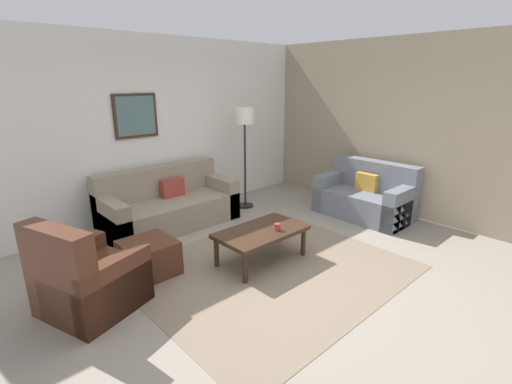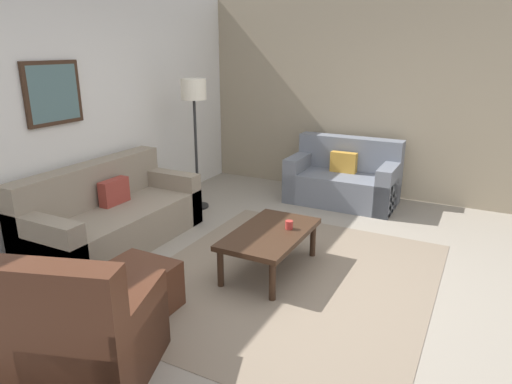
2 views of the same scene
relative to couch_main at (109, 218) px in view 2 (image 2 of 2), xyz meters
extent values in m
plane|color=gray|center=(0.14, -2.10, -0.30)|extent=(8.00, 8.00, 0.00)
cube|color=silver|center=(0.14, 0.50, 1.10)|extent=(6.00, 0.12, 2.80)
cube|color=gray|center=(3.14, -2.10, 1.10)|extent=(0.12, 5.20, 2.80)
cube|color=#82715D|center=(0.14, -2.10, -0.29)|extent=(2.97, 2.55, 0.01)
cube|color=gray|center=(0.00, -0.10, -0.09)|extent=(2.00, 0.90, 0.42)
cube|color=gray|center=(0.00, 0.23, 0.14)|extent=(2.00, 0.24, 0.88)
cube|color=gray|center=(-0.90, -0.10, 0.01)|extent=(0.20, 0.90, 0.62)
cube|color=gray|center=(0.90, -0.10, 0.01)|extent=(0.20, 0.90, 0.62)
cube|color=#99382D|center=(0.12, 0.01, 0.26)|extent=(0.36, 0.12, 0.28)
cube|color=slate|center=(2.52, -1.87, -0.09)|extent=(0.83, 1.46, 0.42)
cube|color=slate|center=(2.82, -1.87, 0.14)|extent=(0.24, 1.46, 0.88)
cube|color=slate|center=(2.52, -1.24, 0.01)|extent=(0.83, 0.20, 0.62)
cube|color=slate|center=(2.52, -2.50, 0.01)|extent=(0.83, 0.20, 0.62)
cube|color=gold|center=(2.60, -1.85, 0.26)|extent=(0.12, 0.36, 0.28)
cube|color=#4C2819|center=(-1.65, -1.45, -0.08)|extent=(1.01, 1.01, 0.44)
cube|color=#4C2819|center=(-1.93, -1.54, 0.18)|extent=(0.44, 0.82, 0.95)
cube|color=#4C2819|center=(-1.55, -1.75, 0.00)|extent=(0.81, 0.41, 0.60)
cube|color=#4C2819|center=(-1.75, -1.14, 0.00)|extent=(0.81, 0.41, 0.60)
cube|color=#4C2819|center=(-0.94, -1.21, -0.10)|extent=(0.56, 0.56, 0.40)
cylinder|color=#382316|center=(-0.27, -2.12, -0.12)|extent=(0.06, 0.06, 0.36)
cylinder|color=#382316|center=(0.71, -2.12, -0.12)|extent=(0.06, 0.06, 0.36)
cylinder|color=#382316|center=(-0.27, -1.60, -0.12)|extent=(0.06, 0.06, 0.36)
cylinder|color=#382316|center=(0.71, -1.60, -0.12)|extent=(0.06, 0.06, 0.36)
cube|color=#382316|center=(0.22, -1.86, 0.09)|extent=(1.10, 0.64, 0.05)
cylinder|color=#B2332D|center=(0.36, -1.99, 0.15)|extent=(0.08, 0.08, 0.08)
cylinder|color=black|center=(1.43, -0.19, -0.28)|extent=(0.28, 0.28, 0.03)
cylinder|color=#262626|center=(1.43, -0.19, 0.43)|extent=(0.04, 0.04, 1.45)
cylinder|color=beige|center=(1.43, -0.19, 1.28)|extent=(0.32, 0.32, 0.26)
cube|color=#382316|center=(-0.18, 0.42, 1.34)|extent=(0.66, 0.04, 0.64)
cube|color=#4D6B6B|center=(-0.18, 0.40, 1.34)|extent=(0.58, 0.01, 0.56)
camera|label=1|loc=(-2.64, -4.84, 1.86)|focal=25.89mm
camera|label=2|loc=(-3.40, -3.59, 1.80)|focal=31.88mm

